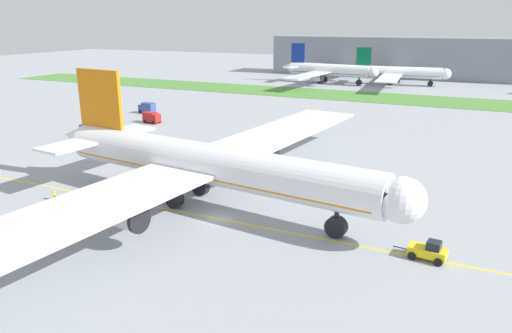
{
  "coord_description": "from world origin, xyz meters",
  "views": [
    {
      "loc": [
        29.22,
        -50.63,
        25.1
      ],
      "look_at": [
        0.18,
        12.17,
        3.91
      ],
      "focal_mm": 33.45,
      "sensor_mm": 36.0,
      "label": 1
    }
  ],
  "objects": [
    {
      "name": "parked_airliner_far_left",
      "position": [
        -28.07,
        144.46,
        5.43
      ],
      "size": [
        43.11,
        67.34,
        16.03
      ],
      "color": "white",
      "rests_on": "ground"
    },
    {
      "name": "service_truck_fuel_bowser",
      "position": [
        -45.41,
        47.21,
        1.51
      ],
      "size": [
        4.65,
        2.99,
        2.72
      ],
      "color": "#B21E19",
      "rests_on": "ground"
    },
    {
      "name": "parked_airliner_far_centre",
      "position": [
        -1.29,
        151.47,
        4.99
      ],
      "size": [
        41.67,
        65.49,
        14.71
      ],
      "color": "white",
      "rests_on": "ground"
    },
    {
      "name": "terminal_building",
      "position": [
        -5.96,
        182.63,
        9.0
      ],
      "size": [
        117.01,
        20.0,
        18.0
      ],
      "primitive_type": "cube",
      "color": "gray",
      "rests_on": "ground"
    },
    {
      "name": "ground_crew_wingwalker_starboard",
      "position": [
        -24.84,
        -3.85,
        0.97
      ],
      "size": [
        0.35,
        0.54,
        1.59
      ],
      "color": "black",
      "rests_on": "ground"
    },
    {
      "name": "ground_crew_marshaller_front",
      "position": [
        -14.02,
        -8.32,
        1.04
      ],
      "size": [
        0.57,
        0.4,
        1.71
      ],
      "color": "black",
      "rests_on": "ground"
    },
    {
      "name": "service_truck_catering_van",
      "position": [
        -49.75,
        30.59,
        1.62
      ],
      "size": [
        6.1,
        3.17,
        3.03
      ],
      "color": "#33478C",
      "rests_on": "ground"
    },
    {
      "name": "grass_median_strip",
      "position": [
        0.0,
        114.13,
        0.05
      ],
      "size": [
        320.0,
        24.0,
        0.1
      ],
      "primitive_type": "cube",
      "color": "#4C8438",
      "rests_on": "ground"
    },
    {
      "name": "pushback_tug",
      "position": [
        26.6,
        0.03,
        1.03
      ],
      "size": [
        5.85,
        2.7,
        2.28
      ],
      "color": "yellow",
      "rests_on": "ground"
    },
    {
      "name": "service_truck_baggage_loader",
      "position": [
        -54.73,
        57.65,
        1.62
      ],
      "size": [
        5.09,
        2.95,
        3.03
      ],
      "color": "#33478C",
      "rests_on": "ground"
    },
    {
      "name": "apron_taxi_line",
      "position": [
        0.0,
        0.08,
        0.0
      ],
      "size": [
        280.0,
        0.36,
        0.01
      ],
      "primitive_type": "cube",
      "color": "yellow",
      "rests_on": "ground"
    },
    {
      "name": "ground_crew_wingwalker_port",
      "position": [
        -14.4,
        8.99,
        1.03
      ],
      "size": [
        0.56,
        0.4,
        1.7
      ],
      "color": "black",
      "rests_on": "ground"
    },
    {
      "name": "ground_plane",
      "position": [
        0.0,
        0.0,
        0.0
      ],
      "size": [
        600.0,
        600.0,
        0.0
      ],
      "primitive_type": "plane",
      "color": "#9399A0",
      "rests_on": "ground"
    },
    {
      "name": "airliner_foreground",
      "position": [
        -3.9,
        3.71,
        6.12
      ],
      "size": [
        59.54,
        96.01,
        18.02
      ],
      "color": "white",
      "rests_on": "ground"
    }
  ]
}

